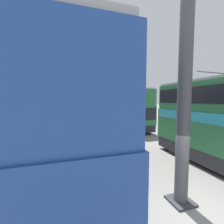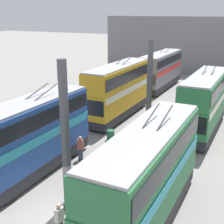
{
  "view_description": "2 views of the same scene",
  "coord_description": "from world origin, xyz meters",
  "px_view_note": "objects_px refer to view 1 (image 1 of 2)",
  "views": [
    {
      "loc": [
        -3.42,
        3.95,
        3.7
      ],
      "look_at": [
        11.88,
        -0.89,
        2.47
      ],
      "focal_mm": 24.0,
      "sensor_mm": 36.0,
      "label": 1
    },
    {
      "loc": [
        -11.08,
        -8.58,
        10.05
      ],
      "look_at": [
        8.95,
        1.49,
        2.79
      ],
      "focal_mm": 50.0,
      "sensor_mm": 36.0,
      "label": 2
    }
  ],
  "objects_px": {
    "person_aisle_midway": "(106,130)",
    "bus_right_far": "(64,105)",
    "bus_right_mid": "(63,107)",
    "person_by_right_row": "(92,144)",
    "oil_drum": "(87,137)",
    "bus_left_far": "(128,107)",
    "bus_right_near": "(60,123)"
  },
  "relations": [
    {
      "from": "bus_right_far",
      "to": "person_by_right_row",
      "type": "height_order",
      "value": "bus_right_far"
    },
    {
      "from": "bus_left_far",
      "to": "bus_right_far",
      "type": "relative_size",
      "value": 0.87
    },
    {
      "from": "oil_drum",
      "to": "bus_left_far",
      "type": "bearing_deg",
      "value": -50.63
    },
    {
      "from": "bus_right_mid",
      "to": "bus_right_far",
      "type": "height_order",
      "value": "bus_right_mid"
    },
    {
      "from": "bus_left_far",
      "to": "bus_right_near",
      "type": "height_order",
      "value": "bus_left_far"
    },
    {
      "from": "bus_left_far",
      "to": "person_aisle_midway",
      "type": "height_order",
      "value": "bus_left_far"
    },
    {
      "from": "bus_left_far",
      "to": "person_aisle_midway",
      "type": "xyz_separation_m",
      "value": [
        -4.7,
        4.35,
        -2.03
      ]
    },
    {
      "from": "person_aisle_midway",
      "to": "bus_right_mid",
      "type": "bearing_deg",
      "value": -92.2
    },
    {
      "from": "bus_left_far",
      "to": "person_by_right_row",
      "type": "xyz_separation_m",
      "value": [
        -9.33,
        6.53,
        -1.9
      ]
    },
    {
      "from": "bus_left_far",
      "to": "oil_drum",
      "type": "xyz_separation_m",
      "value": [
        -5.15,
        6.28,
        -2.44
      ]
    },
    {
      "from": "oil_drum",
      "to": "bus_right_far",
      "type": "bearing_deg",
      "value": 6.13
    },
    {
      "from": "bus_left_far",
      "to": "bus_right_mid",
      "type": "distance_m",
      "value": 8.34
    },
    {
      "from": "bus_right_near",
      "to": "bus_right_far",
      "type": "bearing_deg",
      "value": 0.0
    },
    {
      "from": "bus_right_far",
      "to": "person_aisle_midway",
      "type": "distance_m",
      "value": 19.04
    },
    {
      "from": "bus_right_mid",
      "to": "person_by_right_row",
      "type": "xyz_separation_m",
      "value": [
        -9.9,
        -1.79,
        -1.98
      ]
    },
    {
      "from": "bus_right_far",
      "to": "bus_left_far",
      "type": "bearing_deg",
      "value": -148.96
    },
    {
      "from": "person_aisle_midway",
      "to": "bus_right_far",
      "type": "bearing_deg",
      "value": -117.15
    },
    {
      "from": "bus_left_far",
      "to": "bus_right_far",
      "type": "xyz_separation_m",
      "value": [
        13.83,
        8.32,
        -0.11
      ]
    },
    {
      "from": "bus_left_far",
      "to": "bus_right_near",
      "type": "relative_size",
      "value": 1.01
    },
    {
      "from": "oil_drum",
      "to": "person_aisle_midway",
      "type": "bearing_deg",
      "value": -76.73
    },
    {
      "from": "bus_right_far",
      "to": "oil_drum",
      "type": "height_order",
      "value": "bus_right_far"
    },
    {
      "from": "person_aisle_midway",
      "to": "person_by_right_row",
      "type": "relative_size",
      "value": 0.88
    },
    {
      "from": "bus_right_near",
      "to": "bus_right_mid",
      "type": "distance_m",
      "value": 12.66
    },
    {
      "from": "bus_left_far",
      "to": "oil_drum",
      "type": "bearing_deg",
      "value": 129.37
    },
    {
      "from": "bus_right_far",
      "to": "oil_drum",
      "type": "distance_m",
      "value": 19.23
    },
    {
      "from": "bus_right_near",
      "to": "oil_drum",
      "type": "distance_m",
      "value": 7.6
    },
    {
      "from": "person_aisle_midway",
      "to": "bus_left_far",
      "type": "bearing_deg",
      "value": -172.03
    },
    {
      "from": "person_aisle_midway",
      "to": "oil_drum",
      "type": "height_order",
      "value": "person_aisle_midway"
    },
    {
      "from": "bus_right_near",
      "to": "oil_drum",
      "type": "relative_size",
      "value": 11.32
    },
    {
      "from": "bus_right_mid",
      "to": "oil_drum",
      "type": "distance_m",
      "value": 6.58
    },
    {
      "from": "person_aisle_midway",
      "to": "person_by_right_row",
      "type": "xyz_separation_m",
      "value": [
        -4.64,
        2.18,
        0.13
      ]
    },
    {
      "from": "person_aisle_midway",
      "to": "person_by_right_row",
      "type": "bearing_deg",
      "value": 25.52
    }
  ]
}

